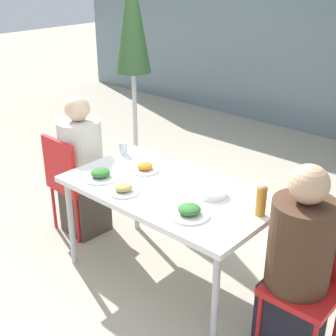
{
  "coord_description": "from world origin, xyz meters",
  "views": [
    {
      "loc": [
        1.89,
        -2.12,
        2.18
      ],
      "look_at": [
        0.0,
        0.0,
        0.9
      ],
      "focal_mm": 50.0,
      "sensor_mm": 36.0,
      "label": 1
    }
  ],
  "objects_px": {
    "chair_left": "(71,178)",
    "closed_umbrella": "(132,28)",
    "drinking_cup": "(123,149)",
    "person_right": "(298,268)",
    "person_left": "(82,171)",
    "chair_right": "(311,272)",
    "bottle": "(261,200)",
    "salad_bowl": "(212,192)"
  },
  "relations": [
    {
      "from": "chair_left",
      "to": "closed_umbrella",
      "type": "relative_size",
      "value": 0.39
    },
    {
      "from": "chair_left",
      "to": "drinking_cup",
      "type": "xyz_separation_m",
      "value": [
        0.37,
        0.25,
        0.28
      ]
    },
    {
      "from": "closed_umbrella",
      "to": "person_right",
      "type": "bearing_deg",
      "value": -22.81
    },
    {
      "from": "person_left",
      "to": "chair_right",
      "type": "xyz_separation_m",
      "value": [
        2.01,
        0.06,
        -0.05
      ]
    },
    {
      "from": "bottle",
      "to": "salad_bowl",
      "type": "distance_m",
      "value": 0.38
    },
    {
      "from": "chair_left",
      "to": "bottle",
      "type": "xyz_separation_m",
      "value": [
        1.69,
        0.15,
        0.33
      ]
    },
    {
      "from": "chair_right",
      "to": "closed_umbrella",
      "type": "height_order",
      "value": "closed_umbrella"
    },
    {
      "from": "chair_right",
      "to": "salad_bowl",
      "type": "relative_size",
      "value": 4.38
    },
    {
      "from": "person_right",
      "to": "salad_bowl",
      "type": "relative_size",
      "value": 6.04
    },
    {
      "from": "person_left",
      "to": "person_right",
      "type": "height_order",
      "value": "person_right"
    },
    {
      "from": "drinking_cup",
      "to": "chair_left",
      "type": "bearing_deg",
      "value": -145.69
    },
    {
      "from": "chair_left",
      "to": "person_right",
      "type": "xyz_separation_m",
      "value": [
        2.02,
        0.05,
        0.05
      ]
    },
    {
      "from": "drinking_cup",
      "to": "closed_umbrella",
      "type": "bearing_deg",
      "value": 130.26
    },
    {
      "from": "bottle",
      "to": "chair_right",
      "type": "bearing_deg",
      "value": -2.14
    },
    {
      "from": "person_right",
      "to": "drinking_cup",
      "type": "distance_m",
      "value": 1.67
    },
    {
      "from": "chair_left",
      "to": "closed_umbrella",
      "type": "distance_m",
      "value": 1.5
    },
    {
      "from": "chair_right",
      "to": "person_right",
      "type": "relative_size",
      "value": 0.73
    },
    {
      "from": "closed_umbrella",
      "to": "salad_bowl",
      "type": "xyz_separation_m",
      "value": [
        1.59,
        -0.86,
        -0.82
      ]
    },
    {
      "from": "chair_left",
      "to": "drinking_cup",
      "type": "height_order",
      "value": "chair_left"
    },
    {
      "from": "person_left",
      "to": "closed_umbrella",
      "type": "relative_size",
      "value": 0.54
    },
    {
      "from": "person_right",
      "to": "bottle",
      "type": "bearing_deg",
      "value": -16.86
    },
    {
      "from": "closed_umbrella",
      "to": "salad_bowl",
      "type": "distance_m",
      "value": 1.98
    },
    {
      "from": "person_left",
      "to": "closed_umbrella",
      "type": "xyz_separation_m",
      "value": [
        -0.32,
        0.94,
        1.03
      ]
    },
    {
      "from": "person_left",
      "to": "person_right",
      "type": "xyz_separation_m",
      "value": [
        1.96,
        -0.02,
        0.0
      ]
    },
    {
      "from": "person_right",
      "to": "bottle",
      "type": "distance_m",
      "value": 0.44
    },
    {
      "from": "chair_right",
      "to": "closed_umbrella",
      "type": "xyz_separation_m",
      "value": [
        -2.33,
        0.88,
        1.08
      ]
    },
    {
      "from": "bottle",
      "to": "salad_bowl",
      "type": "height_order",
      "value": "bottle"
    },
    {
      "from": "person_right",
      "to": "closed_umbrella",
      "type": "xyz_separation_m",
      "value": [
        -2.29,
        0.96,
        1.02
      ]
    },
    {
      "from": "closed_umbrella",
      "to": "salad_bowl",
      "type": "height_order",
      "value": "closed_umbrella"
    },
    {
      "from": "closed_umbrella",
      "to": "drinking_cup",
      "type": "bearing_deg",
      "value": -49.74
    },
    {
      "from": "chair_right",
      "to": "bottle",
      "type": "xyz_separation_m",
      "value": [
        -0.37,
        0.01,
        0.33
      ]
    },
    {
      "from": "drinking_cup",
      "to": "salad_bowl",
      "type": "distance_m",
      "value": 0.95
    },
    {
      "from": "person_left",
      "to": "bottle",
      "type": "height_order",
      "value": "person_left"
    },
    {
      "from": "person_right",
      "to": "closed_umbrella",
      "type": "height_order",
      "value": "closed_umbrella"
    },
    {
      "from": "chair_left",
      "to": "person_right",
      "type": "height_order",
      "value": "person_right"
    },
    {
      "from": "drinking_cup",
      "to": "person_left",
      "type": "bearing_deg",
      "value": -151.18
    },
    {
      "from": "chair_left",
      "to": "chair_right",
      "type": "xyz_separation_m",
      "value": [
        2.06,
        0.14,
        0.0
      ]
    },
    {
      "from": "chair_right",
      "to": "salad_bowl",
      "type": "distance_m",
      "value": 0.79
    },
    {
      "from": "chair_right",
      "to": "bottle",
      "type": "bearing_deg",
      "value": -2.7
    },
    {
      "from": "person_left",
      "to": "bottle",
      "type": "xyz_separation_m",
      "value": [
        1.64,
        0.07,
        0.28
      ]
    },
    {
      "from": "salad_bowl",
      "to": "closed_umbrella",
      "type": "bearing_deg",
      "value": 151.75
    },
    {
      "from": "chair_right",
      "to": "bottle",
      "type": "height_order",
      "value": "bottle"
    }
  ]
}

